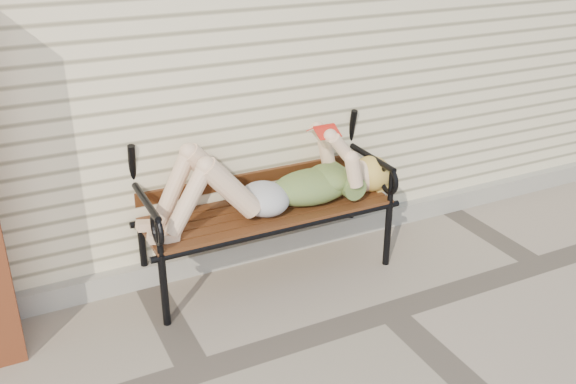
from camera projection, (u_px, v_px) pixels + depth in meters
ground at (389, 312)px, 3.95m from camera, size 80.00×80.00×0.00m
foundation_strip at (315, 234)px, 4.71m from camera, size 8.00×0.10×0.15m
garden_bench at (261, 181)px, 4.17m from camera, size 1.78×0.71×1.15m
reading_woman at (272, 183)px, 4.05m from camera, size 1.68×0.38×0.53m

